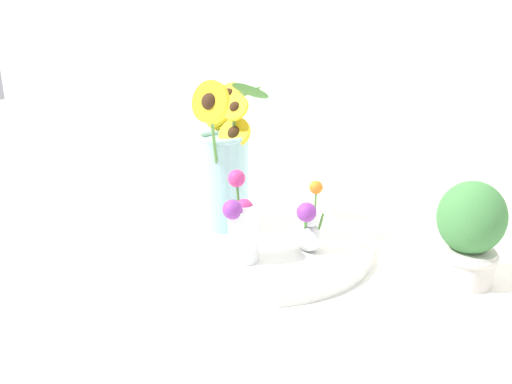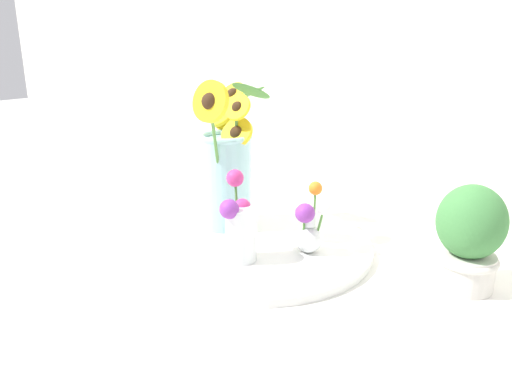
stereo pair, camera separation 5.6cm
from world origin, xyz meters
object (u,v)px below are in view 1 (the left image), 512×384
at_px(vase_small_center, 242,226).
at_px(vase_bulb_right, 311,225).
at_px(potted_plant, 469,232).
at_px(mason_jar_sunflowers, 224,169).
at_px(serving_tray, 256,245).

bearing_deg(vase_small_center, vase_bulb_right, 52.87).
bearing_deg(potted_plant, vase_small_center, -151.27).
relative_size(vase_small_center, potted_plant, 0.90).
xyz_separation_m(vase_small_center, potted_plant, (0.37, 0.20, 0.01)).
distance_m(mason_jar_sunflowers, potted_plant, 0.53).
relative_size(mason_jar_sunflowers, potted_plant, 1.79).
relative_size(vase_small_center, vase_bulb_right, 1.20).
distance_m(vase_small_center, potted_plant, 0.43).
height_order(vase_small_center, vase_bulb_right, vase_small_center).
bearing_deg(vase_bulb_right, serving_tray, -166.33).
xyz_separation_m(vase_bulb_right, potted_plant, (0.29, 0.09, 0.03)).
bearing_deg(mason_jar_sunflowers, potted_plant, 8.78).
relative_size(serving_tray, vase_bulb_right, 3.38).
bearing_deg(mason_jar_sunflowers, serving_tray, -16.97).
relative_size(vase_bulb_right, potted_plant, 0.75).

